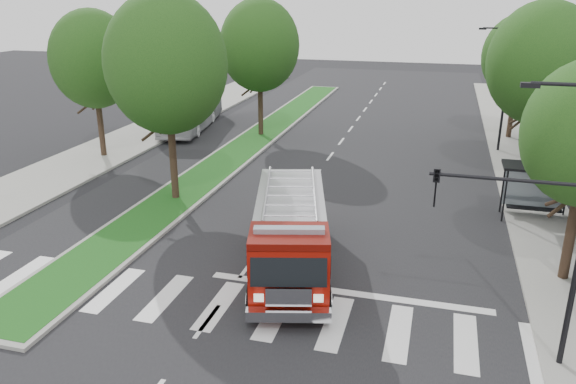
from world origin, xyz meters
name	(u,v)px	position (x,y,z in m)	size (l,w,h in m)	color
ground	(248,266)	(0.00, 0.00, 0.00)	(140.00, 140.00, 0.00)	black
sidewalk_right	(555,206)	(12.50, 10.00, 0.07)	(5.00, 80.00, 0.15)	gray
sidewalk_left	(79,164)	(-14.50, 10.00, 0.07)	(5.00, 80.00, 0.15)	gray
median	(252,142)	(-6.00, 18.00, 0.08)	(3.00, 50.00, 0.15)	gray
bus_shelter	(538,177)	(11.20, 8.15, 2.04)	(3.20, 1.60, 2.61)	black
tree_right_mid	(542,63)	(11.50, 14.00, 6.49)	(5.60, 5.60, 9.72)	black
tree_right_far	(519,56)	(11.50, 24.00, 5.84)	(5.00, 5.00, 8.73)	black
tree_median_near	(166,64)	(-6.00, 6.00, 6.81)	(5.80, 5.80, 10.16)	black
tree_median_far	(259,46)	(-6.00, 20.00, 6.49)	(5.60, 5.60, 9.72)	black
tree_left_mid	(93,59)	(-14.00, 12.00, 6.16)	(5.20, 5.20, 9.16)	black
streetlight_right_near	(550,210)	(9.61, -3.50, 4.67)	(4.08, 0.22, 8.00)	black
streetlight_right_far	(504,84)	(10.35, 20.00, 4.48)	(2.11, 0.20, 8.00)	black
fire_engine	(290,234)	(1.61, 0.25, 1.46)	(4.71, 9.13, 3.04)	#5E0A05
city_bus	(191,109)	(-12.00, 21.13, 1.48)	(2.49, 10.63, 2.96)	#B1B2B6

